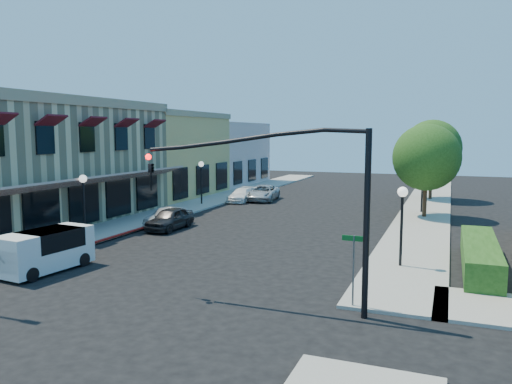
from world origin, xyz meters
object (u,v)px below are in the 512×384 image
(street_tree_a, at_px, (426,157))
(parked_car_a, at_px, (170,219))
(parked_car_b, at_px, (168,217))
(lamppost_right_near, at_px, (402,206))
(street_name_sign, at_px, (354,259))
(lamppost_right_far, at_px, (423,176))
(white_van, at_px, (44,248))
(parked_car_c, at_px, (242,195))
(parked_car_d, at_px, (263,193))
(lamppost_left_near, at_px, (83,190))
(street_tree_b, at_px, (432,148))
(lamppost_left_far, at_px, (201,172))
(signal_mast_arm, at_px, (301,188))

(street_tree_a, bearing_deg, parked_car_a, -144.94)
(parked_car_b, bearing_deg, lamppost_right_near, -11.47)
(street_name_sign, bearing_deg, lamppost_right_far, 87.37)
(white_van, bearing_deg, parked_car_b, 93.61)
(white_van, height_order, parked_car_c, white_van)
(street_name_sign, bearing_deg, parked_car_d, 116.89)
(parked_car_c, bearing_deg, street_tree_a, -13.13)
(lamppost_left_near, bearing_deg, street_tree_b, 54.21)
(street_name_sign, distance_m, lamppost_left_far, 25.48)
(street_tree_b, xyz_separation_m, lamppost_right_near, (-0.30, -24.00, -1.81))
(street_name_sign, height_order, parked_car_a, street_name_sign)
(street_tree_a, xyz_separation_m, parked_car_c, (-15.00, 3.00, -3.62))
(lamppost_right_near, distance_m, parked_car_c, 22.58)
(lamppost_left_far, xyz_separation_m, lamppost_right_near, (17.00, -14.00, 0.00))
(lamppost_right_near, relative_size, lamppost_right_far, 1.00)
(lamppost_right_far, distance_m, parked_car_b, 18.49)
(street_tree_a, relative_size, lamppost_right_far, 1.82)
(parked_car_a, height_order, parked_car_b, parked_car_a)
(signal_mast_arm, relative_size, parked_car_d, 1.67)
(street_tree_a, relative_size, white_van, 1.58)
(signal_mast_arm, relative_size, parked_car_a, 2.05)
(lamppost_left_near, relative_size, parked_car_d, 0.74)
(street_tree_a, xyz_separation_m, parked_car_b, (-15.00, -9.00, -3.62))
(lamppost_left_near, xyz_separation_m, lamppost_right_far, (17.00, 16.00, 0.00))
(lamppost_left_far, distance_m, white_van, 20.34)
(street_name_sign, relative_size, white_van, 0.61)
(street_tree_b, distance_m, lamppost_right_far, 8.21)
(street_tree_a, distance_m, lamppost_left_far, 17.36)
(street_tree_b, relative_size, lamppost_right_far, 1.97)
(lamppost_left_near, relative_size, parked_car_b, 1.03)
(white_van, height_order, parked_car_a, white_van)
(parked_car_a, distance_m, parked_car_c, 13.02)
(lamppost_right_far, distance_m, white_van, 26.17)
(lamppost_left_far, bearing_deg, street_name_sign, -51.06)
(street_tree_b, xyz_separation_m, lamppost_right_far, (-0.30, -8.00, -1.81))
(street_tree_b, bearing_deg, street_name_sign, -92.50)
(parked_car_b, relative_size, parked_car_d, 0.72)
(street_name_sign, distance_m, lamppost_left_near, 17.05)
(lamppost_right_near, bearing_deg, signal_mast_arm, -112.12)
(street_tree_a, height_order, parked_car_c, street_tree_a)
(lamppost_left_near, bearing_deg, street_tree_a, 38.98)
(lamppost_right_near, bearing_deg, lamppost_left_near, 180.00)
(lamppost_right_near, bearing_deg, parked_car_c, 130.85)
(street_tree_b, xyz_separation_m, parked_car_b, (-15.00, -19.00, -3.97))
(street_tree_a, xyz_separation_m, white_van, (-14.30, -20.04, -3.18))
(white_van, relative_size, parked_car_a, 1.05)
(lamppost_left_near, relative_size, lamppost_left_far, 1.00)
(street_name_sign, distance_m, parked_car_c, 26.62)
(parked_car_a, bearing_deg, parked_car_b, 126.91)
(street_name_sign, relative_size, parked_car_a, 0.64)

